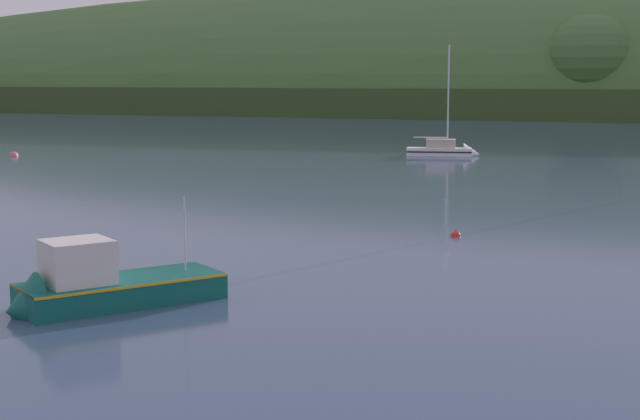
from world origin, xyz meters
name	(u,v)px	position (x,y,z in m)	size (l,w,h in m)	color
far_shoreline_hill	(538,109)	(-11.97, 206.22, 0.24)	(600.50, 108.63, 57.30)	#314A21
sailboat_midwater_white	(447,152)	(-4.20, 79.58, 0.34)	(6.92, 3.39, 10.88)	white
fishing_boat_moored	(99,292)	(-1.82, 18.54, 0.46)	(5.89, 6.85, 4.14)	#0F564C
mooring_buoy_foreground	(456,236)	(5.86, 35.58, 0.00)	(0.46, 0.46, 0.54)	red
mooring_buoy_midchannel	(14,156)	(-41.33, 65.75, 0.00)	(0.80, 0.80, 0.88)	#E06675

